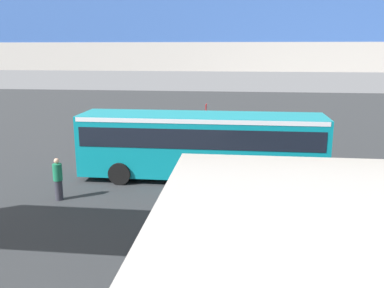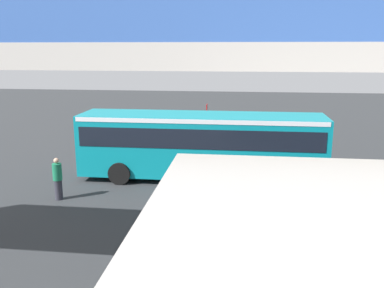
# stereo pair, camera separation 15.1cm
# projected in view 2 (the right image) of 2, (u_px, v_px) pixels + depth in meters

# --- Properties ---
(ground) EXTENTS (80.00, 80.00, 0.00)m
(ground) POSITION_uv_depth(u_px,v_px,m) (181.00, 169.00, 21.31)
(ground) COLOR #2D3033
(city_bus) EXTENTS (11.54, 2.85, 3.15)m
(city_bus) POSITION_uv_depth(u_px,v_px,m) (201.00, 141.00, 19.31)
(city_bus) COLOR #0C8493
(city_bus) RESTS_ON ground
(pedestrian) EXTENTS (0.38, 0.38, 1.79)m
(pedestrian) POSITION_uv_depth(u_px,v_px,m) (58.00, 179.00, 16.83)
(pedestrian) COLOR #2D2D38
(pedestrian) RESTS_ON ground
(traffic_sign) EXTENTS (0.08, 0.60, 2.80)m
(traffic_sign) POSITION_uv_depth(u_px,v_px,m) (207.00, 119.00, 25.37)
(traffic_sign) COLOR slate
(traffic_sign) RESTS_ON ground
(lane_dash_leftmost) EXTENTS (2.00, 0.20, 0.01)m
(lane_dash_leftmost) POSITION_uv_depth(u_px,v_px,m) (291.00, 157.00, 23.69)
(lane_dash_leftmost) COLOR silver
(lane_dash_leftmost) RESTS_ON ground
(lane_dash_left) EXTENTS (2.00, 0.20, 0.01)m
(lane_dash_left) POSITION_uv_depth(u_px,v_px,m) (222.00, 155.00, 24.15)
(lane_dash_left) COLOR silver
(lane_dash_left) RESTS_ON ground
(lane_dash_centre) EXTENTS (2.00, 0.20, 0.01)m
(lane_dash_centre) POSITION_uv_depth(u_px,v_px,m) (156.00, 153.00, 24.62)
(lane_dash_centre) COLOR silver
(lane_dash_centre) RESTS_ON ground
(lane_dash_right) EXTENTS (2.00, 0.20, 0.01)m
(lane_dash_right) POSITION_uv_depth(u_px,v_px,m) (93.00, 151.00, 25.09)
(lane_dash_right) COLOR silver
(lane_dash_right) RESTS_ON ground
(pedestrian_overpass) EXTENTS (25.71, 2.60, 7.36)m
(pedestrian_overpass) POSITION_uv_depth(u_px,v_px,m) (101.00, 81.00, 8.74)
(pedestrian_overpass) COLOR #B2ADA5
(pedestrian_overpass) RESTS_ON ground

